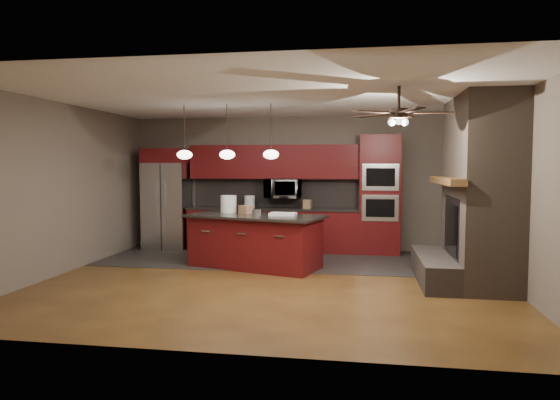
% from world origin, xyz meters
% --- Properties ---
extents(ground, '(7.00, 7.00, 0.00)m').
position_xyz_m(ground, '(0.00, 0.00, 0.00)').
color(ground, brown).
rests_on(ground, ground).
extents(ceiling, '(7.00, 6.00, 0.02)m').
position_xyz_m(ceiling, '(0.00, 0.00, 2.80)').
color(ceiling, white).
rests_on(ceiling, back_wall).
extents(back_wall, '(7.00, 0.02, 2.80)m').
position_xyz_m(back_wall, '(0.00, 3.00, 1.40)').
color(back_wall, '#645B50').
rests_on(back_wall, ground).
extents(right_wall, '(0.02, 6.00, 2.80)m').
position_xyz_m(right_wall, '(3.50, 0.00, 1.40)').
color(right_wall, '#645B50').
rests_on(right_wall, ground).
extents(left_wall, '(0.02, 6.00, 2.80)m').
position_xyz_m(left_wall, '(-3.50, 0.00, 1.40)').
color(left_wall, '#645B50').
rests_on(left_wall, ground).
extents(slate_tile_patch, '(7.00, 2.40, 0.01)m').
position_xyz_m(slate_tile_patch, '(0.00, 1.80, 0.01)').
color(slate_tile_patch, '#2E2B29').
rests_on(slate_tile_patch, ground).
extents(fireplace_column, '(1.30, 2.10, 2.80)m').
position_xyz_m(fireplace_column, '(3.04, 0.40, 1.30)').
color(fireplace_column, brown).
rests_on(fireplace_column, ground).
extents(back_cabinetry, '(3.59, 0.64, 2.20)m').
position_xyz_m(back_cabinetry, '(-0.48, 2.74, 0.89)').
color(back_cabinetry, '#581010').
rests_on(back_cabinetry, ground).
extents(oven_tower, '(0.80, 0.63, 2.38)m').
position_xyz_m(oven_tower, '(1.70, 2.69, 1.19)').
color(oven_tower, '#581010').
rests_on(oven_tower, ground).
extents(microwave, '(0.73, 0.41, 0.50)m').
position_xyz_m(microwave, '(-0.27, 2.75, 1.30)').
color(microwave, silver).
rests_on(microwave, back_cabinetry).
extents(refrigerator, '(0.91, 0.75, 2.13)m').
position_xyz_m(refrigerator, '(-2.75, 2.62, 1.06)').
color(refrigerator, silver).
rests_on(refrigerator, ground).
extents(kitchen_island, '(2.55, 1.68, 0.92)m').
position_xyz_m(kitchen_island, '(-0.48, 0.97, 0.46)').
color(kitchen_island, '#581010').
rests_on(kitchen_island, ground).
extents(white_bucket, '(0.41, 0.41, 0.31)m').
position_xyz_m(white_bucket, '(-1.06, 1.34, 1.08)').
color(white_bucket, white).
rests_on(white_bucket, kitchen_island).
extents(paint_can, '(0.16, 0.16, 0.11)m').
position_xyz_m(paint_can, '(-0.42, 0.80, 0.97)').
color(paint_can, '#B2B1B6').
rests_on(paint_can, kitchen_island).
extents(paint_tray, '(0.46, 0.33, 0.04)m').
position_xyz_m(paint_tray, '(0.01, 0.98, 0.94)').
color(paint_tray, white).
rests_on(paint_tray, kitchen_island).
extents(cardboard_box, '(0.28, 0.26, 0.14)m').
position_xyz_m(cardboard_box, '(-0.70, 1.19, 0.99)').
color(cardboard_box, '#A87456').
rests_on(cardboard_box, kitchen_island).
extents(counter_bucket, '(0.22, 0.22, 0.25)m').
position_xyz_m(counter_bucket, '(-0.97, 2.70, 1.02)').
color(counter_bucket, white).
rests_on(counter_bucket, back_cabinetry).
extents(counter_box, '(0.18, 0.16, 0.18)m').
position_xyz_m(counter_box, '(0.25, 2.65, 0.99)').
color(counter_box, '#9A754F').
rests_on(counter_box, back_cabinetry).
extents(pendant_left, '(0.26, 0.26, 0.92)m').
position_xyz_m(pendant_left, '(-1.65, 0.70, 1.96)').
color(pendant_left, black).
rests_on(pendant_left, ceiling).
extents(pendant_center, '(0.26, 0.26, 0.92)m').
position_xyz_m(pendant_center, '(-0.90, 0.70, 1.96)').
color(pendant_center, black).
rests_on(pendant_center, ceiling).
extents(pendant_right, '(0.26, 0.26, 0.92)m').
position_xyz_m(pendant_right, '(-0.15, 0.70, 1.96)').
color(pendant_right, black).
rests_on(pendant_right, ceiling).
extents(ceiling_fan, '(1.27, 1.33, 0.41)m').
position_xyz_m(ceiling_fan, '(1.80, -0.80, 2.46)').
color(ceiling_fan, black).
rests_on(ceiling_fan, ceiling).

